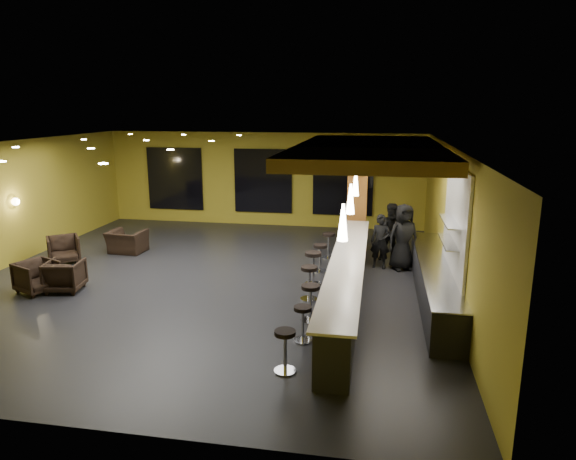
% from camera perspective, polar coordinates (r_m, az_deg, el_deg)
% --- Properties ---
extents(floor, '(12.00, 13.00, 0.10)m').
position_cam_1_polar(floor, '(13.77, -8.63, -5.61)').
color(floor, black).
rests_on(floor, ground).
extents(ceiling, '(12.00, 13.00, 0.10)m').
position_cam_1_polar(ceiling, '(13.05, -9.20, 9.49)').
color(ceiling, black).
extents(wall_back, '(12.00, 0.10, 3.50)m').
position_cam_1_polar(wall_back, '(19.51, -2.72, 5.66)').
color(wall_back, '#A29124').
rests_on(wall_back, floor).
extents(wall_front, '(12.00, 0.10, 3.50)m').
position_cam_1_polar(wall_front, '(7.65, -24.95, -8.41)').
color(wall_front, '#A29124').
rests_on(wall_front, floor).
extents(wall_right, '(0.10, 13.00, 3.50)m').
position_cam_1_polar(wall_right, '(12.72, 17.86, 0.70)').
color(wall_right, '#A29124').
rests_on(wall_right, floor).
extents(wood_soffit, '(3.60, 8.00, 0.28)m').
position_cam_1_polar(wood_soffit, '(13.35, 8.97, 8.77)').
color(wood_soffit, olive).
rests_on(wood_soffit, ceiling).
extents(window_left, '(2.20, 0.06, 2.40)m').
position_cam_1_polar(window_left, '(20.47, -12.44, 5.59)').
color(window_left, black).
rests_on(window_left, wall_back).
extents(window_center, '(2.20, 0.06, 2.40)m').
position_cam_1_polar(window_center, '(19.41, -2.79, 5.47)').
color(window_center, black).
rests_on(window_center, wall_back).
extents(window_right, '(2.20, 0.06, 2.40)m').
position_cam_1_polar(window_right, '(18.98, 6.11, 5.22)').
color(window_right, black).
rests_on(window_right, wall_back).
extents(tile_backsplash, '(0.06, 3.20, 2.40)m').
position_cam_1_polar(tile_backsplash, '(11.69, 18.14, 0.83)').
color(tile_backsplash, white).
rests_on(tile_backsplash, wall_right).
extents(bar_counter, '(0.60, 8.00, 1.00)m').
position_cam_1_polar(bar_counter, '(11.99, 6.57, -5.71)').
color(bar_counter, black).
rests_on(bar_counter, floor).
extents(bar_top, '(0.78, 8.10, 0.05)m').
position_cam_1_polar(bar_top, '(11.83, 6.64, -3.31)').
color(bar_top, white).
rests_on(bar_top, bar_counter).
extents(prep_counter, '(0.70, 6.00, 0.86)m').
position_cam_1_polar(prep_counter, '(12.55, 15.90, -5.61)').
color(prep_counter, black).
rests_on(prep_counter, floor).
extents(prep_top, '(0.72, 6.00, 0.03)m').
position_cam_1_polar(prep_top, '(12.41, 16.04, -3.63)').
color(prep_top, silver).
rests_on(prep_top, prep_counter).
extents(wall_shelf_lower, '(0.30, 1.50, 0.03)m').
position_cam_1_polar(wall_shelf_lower, '(11.57, 17.45, -1.28)').
color(wall_shelf_lower, silver).
rests_on(wall_shelf_lower, wall_right).
extents(wall_shelf_upper, '(0.30, 1.50, 0.03)m').
position_cam_1_polar(wall_shelf_upper, '(11.47, 17.60, 0.89)').
color(wall_shelf_upper, silver).
rests_on(wall_shelf_upper, wall_right).
extents(column, '(0.60, 0.60, 3.50)m').
position_cam_1_polar(column, '(16.14, 7.72, 3.87)').
color(column, '#9B5B22').
rests_on(column, floor).
extents(wall_sconce, '(0.22, 0.22, 0.22)m').
position_cam_1_polar(wall_sconce, '(16.54, -28.02, 2.80)').
color(wall_sconce, '#FFE5B2').
rests_on(wall_sconce, wall_left).
extents(pendant_0, '(0.20, 0.20, 0.70)m').
position_cam_1_polar(pendant_0, '(9.56, 6.12, 0.84)').
color(pendant_0, white).
rests_on(pendant_0, wood_soffit).
extents(pendant_1, '(0.20, 0.20, 0.70)m').
position_cam_1_polar(pendant_1, '(12.00, 6.96, 3.44)').
color(pendant_1, white).
rests_on(pendant_1, wood_soffit).
extents(pendant_2, '(0.20, 0.20, 0.70)m').
position_cam_1_polar(pendant_2, '(14.47, 7.52, 5.16)').
color(pendant_2, white).
rests_on(pendant_2, wood_soffit).
extents(staff_a, '(0.61, 0.45, 1.53)m').
position_cam_1_polar(staff_a, '(14.55, 10.24, -1.27)').
color(staff_a, black).
rests_on(staff_a, floor).
extents(staff_b, '(0.96, 0.83, 1.71)m').
position_cam_1_polar(staff_b, '(15.30, 11.56, -0.25)').
color(staff_b, black).
rests_on(staff_b, floor).
extents(staff_c, '(1.07, 0.92, 1.85)m').
position_cam_1_polar(staff_c, '(14.50, 12.69, -0.78)').
color(staff_c, black).
rests_on(staff_c, floor).
extents(armchair_a, '(1.12, 1.11, 0.78)m').
position_cam_1_polar(armchair_a, '(14.00, -26.11, -4.67)').
color(armchair_a, black).
rests_on(armchair_a, floor).
extents(armchair_b, '(0.96, 0.98, 0.77)m').
position_cam_1_polar(armchair_b, '(13.81, -23.56, -4.67)').
color(armchair_b, black).
rests_on(armchair_b, floor).
extents(armchair_c, '(1.19, 1.19, 0.78)m').
position_cam_1_polar(armchair_c, '(16.28, -23.66, -1.99)').
color(armchair_c, black).
rests_on(armchair_c, floor).
extents(armchair_d, '(1.13, 1.00, 0.69)m').
position_cam_1_polar(armchair_d, '(16.70, -17.46, -1.24)').
color(armchair_d, black).
rests_on(armchair_d, floor).
extents(bar_stool_0, '(0.38, 0.38, 0.76)m').
position_cam_1_polar(bar_stool_0, '(8.94, -0.33, -12.72)').
color(bar_stool_0, silver).
rests_on(bar_stool_0, floor).
extents(bar_stool_1, '(0.36, 0.36, 0.72)m').
position_cam_1_polar(bar_stool_1, '(10.01, 1.64, -9.87)').
color(bar_stool_1, silver).
rests_on(bar_stool_1, floor).
extents(bar_stool_2, '(0.41, 0.41, 0.81)m').
position_cam_1_polar(bar_stool_2, '(10.89, 2.51, -7.59)').
color(bar_stool_2, silver).
rests_on(bar_stool_2, floor).
extents(bar_stool_3, '(0.41, 0.41, 0.82)m').
position_cam_1_polar(bar_stool_3, '(12.05, 2.36, -5.41)').
color(bar_stool_3, silver).
rests_on(bar_stool_3, floor).
extents(bar_stool_4, '(0.44, 0.44, 0.87)m').
position_cam_1_polar(bar_stool_4, '(13.03, 2.80, -3.80)').
color(bar_stool_4, silver).
rests_on(bar_stool_4, floor).
extents(bar_stool_5, '(0.39, 0.39, 0.77)m').
position_cam_1_polar(bar_stool_5, '(14.08, 3.59, -2.72)').
color(bar_stool_5, silver).
rests_on(bar_stool_5, floor).
extents(bar_stool_6, '(0.39, 0.39, 0.78)m').
position_cam_1_polar(bar_stool_6, '(15.33, 4.54, -1.36)').
color(bar_stool_6, silver).
rests_on(bar_stool_6, floor).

